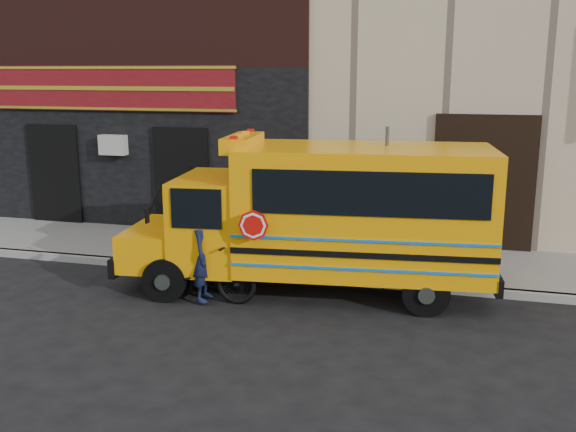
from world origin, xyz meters
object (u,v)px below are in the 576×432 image
Objects in this scene: sign_pole at (385,202)px; cyclist at (204,258)px; school_bus at (328,213)px; bicycle at (205,271)px.

sign_pole is 1.86× the size of cyclist.
sign_pole is at bearing 19.86° from school_bus.
sign_pole is (1.00, 0.36, 0.20)m from school_bus.
school_bus is 2.29× the size of sign_pole.
bicycle is (-2.01, -1.10, -0.93)m from school_bus.
bicycle is 1.16× the size of cyclist.
sign_pole is at bearing -68.12° from cyclist.
sign_pole reaches higher than school_bus.
sign_pole reaches higher than cyclist.
cyclist is at bearing -150.51° from school_bus.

